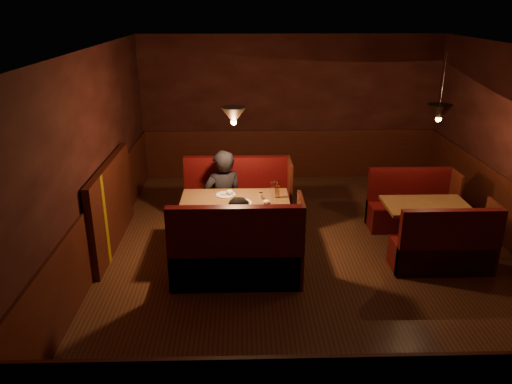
{
  "coord_description": "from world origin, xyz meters",
  "views": [
    {
      "loc": [
        -0.97,
        -6.49,
        3.46
      ],
      "look_at": [
        -0.78,
        0.09,
        0.95
      ],
      "focal_mm": 35.0,
      "sensor_mm": 36.0,
      "label": 1
    }
  ],
  "objects_px": {
    "main_bench_far": "(238,206)",
    "second_bench_far": "(410,209)",
    "main_bench_near": "(237,258)",
    "second_table": "(426,215)",
    "diner_b": "(242,227)",
    "diner_a": "(223,183)",
    "second_bench_near": "(444,251)",
    "main_table": "(236,212)"
  },
  "relations": [
    {
      "from": "second_bench_far",
      "to": "diner_b",
      "type": "bearing_deg",
      "value": -150.77
    },
    {
      "from": "main_bench_far",
      "to": "main_bench_near",
      "type": "height_order",
      "value": "same"
    },
    {
      "from": "main_table",
      "to": "second_bench_near",
      "type": "distance_m",
      "value": 2.92
    },
    {
      "from": "main_bench_far",
      "to": "second_bench_far",
      "type": "height_order",
      "value": "main_bench_far"
    },
    {
      "from": "main_table",
      "to": "diner_a",
      "type": "bearing_deg",
      "value": 109.12
    },
    {
      "from": "second_bench_far",
      "to": "diner_a",
      "type": "xyz_separation_m",
      "value": [
        -3.04,
        -0.23,
        0.56
      ]
    },
    {
      "from": "main_bench_far",
      "to": "second_bench_far",
      "type": "xyz_separation_m",
      "value": [
        2.81,
        -0.04,
        -0.06
      ]
    },
    {
      "from": "diner_a",
      "to": "diner_b",
      "type": "xyz_separation_m",
      "value": [
        0.29,
        -1.31,
        -0.13
      ]
    },
    {
      "from": "main_bench_far",
      "to": "second_bench_near",
      "type": "distance_m",
      "value": 3.19
    },
    {
      "from": "diner_b",
      "to": "main_bench_far",
      "type": "bearing_deg",
      "value": 81.66
    },
    {
      "from": "second_table",
      "to": "second_bench_near",
      "type": "height_order",
      "value": "second_bench_near"
    },
    {
      "from": "diner_a",
      "to": "main_table",
      "type": "bearing_deg",
      "value": 89.17
    },
    {
      "from": "second_bench_far",
      "to": "diner_b",
      "type": "distance_m",
      "value": 3.18
    },
    {
      "from": "second_bench_far",
      "to": "diner_b",
      "type": "height_order",
      "value": "diner_b"
    },
    {
      "from": "main_bench_far",
      "to": "diner_b",
      "type": "xyz_separation_m",
      "value": [
        0.06,
        -1.58,
        0.37
      ]
    },
    {
      "from": "main_table",
      "to": "second_bench_near",
      "type": "xyz_separation_m",
      "value": [
        2.83,
        -0.63,
        -0.33
      ]
    },
    {
      "from": "diner_a",
      "to": "diner_b",
      "type": "distance_m",
      "value": 1.35
    },
    {
      "from": "main_table",
      "to": "main_bench_near",
      "type": "relative_size",
      "value": 0.91
    },
    {
      "from": "second_bench_near",
      "to": "diner_a",
      "type": "xyz_separation_m",
      "value": [
        -3.04,
        1.24,
        0.56
      ]
    },
    {
      "from": "second_table",
      "to": "main_table",
      "type": "bearing_deg",
      "value": -177.94
    },
    {
      "from": "main_bench_near",
      "to": "diner_b",
      "type": "bearing_deg",
      "value": 70.0
    },
    {
      "from": "second_table",
      "to": "second_bench_near",
      "type": "xyz_separation_m",
      "value": [
        0.03,
        -0.73,
        -0.2
      ]
    },
    {
      "from": "main_bench_near",
      "to": "diner_a",
      "type": "xyz_separation_m",
      "value": [
        -0.23,
        1.49,
        0.5
      ]
    },
    {
      "from": "main_table",
      "to": "main_bench_near",
      "type": "xyz_separation_m",
      "value": [
        0.02,
        -0.88,
        -0.27
      ]
    },
    {
      "from": "main_bench_far",
      "to": "second_bench_far",
      "type": "bearing_deg",
      "value": -0.91
    },
    {
      "from": "main_table",
      "to": "diner_b",
      "type": "xyz_separation_m",
      "value": [
        0.08,
        -0.7,
        0.1
      ]
    },
    {
      "from": "main_bench_far",
      "to": "diner_a",
      "type": "xyz_separation_m",
      "value": [
        -0.23,
        -0.27,
        0.5
      ]
    },
    {
      "from": "diner_b",
      "to": "diner_a",
      "type": "bearing_deg",
      "value": 91.88
    },
    {
      "from": "second_bench_far",
      "to": "second_table",
      "type": "bearing_deg",
      "value": -92.2
    },
    {
      "from": "main_bench_far",
      "to": "second_table",
      "type": "xyz_separation_m",
      "value": [
        2.78,
        -0.78,
        0.14
      ]
    },
    {
      "from": "second_bench_near",
      "to": "main_table",
      "type": "bearing_deg",
      "value": 167.42
    },
    {
      "from": "diner_a",
      "to": "diner_b",
      "type": "height_order",
      "value": "diner_a"
    },
    {
      "from": "second_table",
      "to": "second_bench_far",
      "type": "relative_size",
      "value": 0.9
    },
    {
      "from": "main_bench_far",
      "to": "diner_b",
      "type": "relative_size",
      "value": 1.15
    },
    {
      "from": "second_bench_far",
      "to": "diner_a",
      "type": "relative_size",
      "value": 0.78
    },
    {
      "from": "main_table",
      "to": "second_bench_near",
      "type": "height_order",
      "value": "main_table"
    },
    {
      "from": "diner_a",
      "to": "second_bench_near",
      "type": "bearing_deg",
      "value": 137.89
    },
    {
      "from": "main_bench_near",
      "to": "second_bench_far",
      "type": "relative_size",
      "value": 1.26
    },
    {
      "from": "main_bench_far",
      "to": "main_bench_near",
      "type": "relative_size",
      "value": 1.0
    },
    {
      "from": "main_bench_near",
      "to": "second_table",
      "type": "relative_size",
      "value": 1.39
    },
    {
      "from": "second_bench_far",
      "to": "main_bench_near",
      "type": "bearing_deg",
      "value": -148.64
    },
    {
      "from": "main_bench_far",
      "to": "main_bench_near",
      "type": "bearing_deg",
      "value": -90.0
    }
  ]
}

